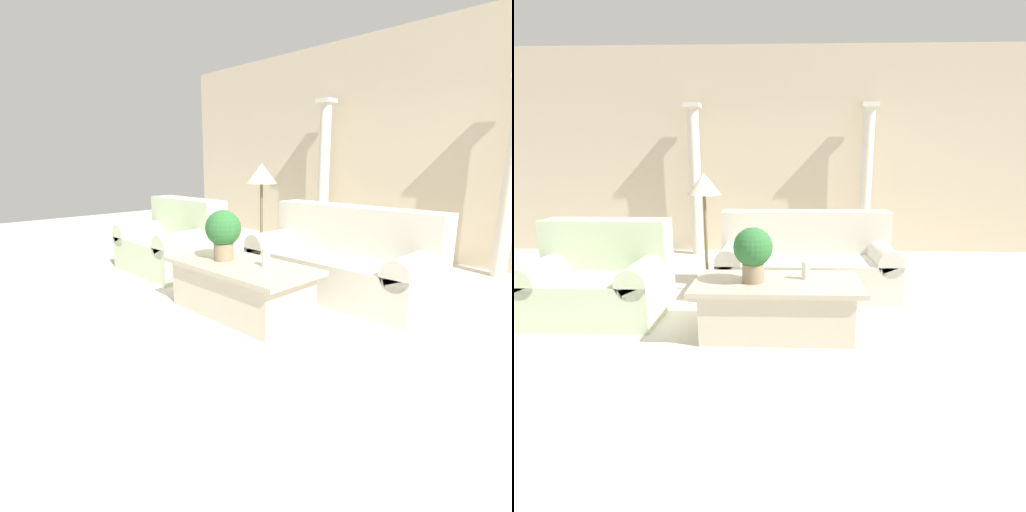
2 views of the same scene
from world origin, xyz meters
TOP-DOWN VIEW (x-y plane):
  - ground_plane at (0.00, 0.00)m, footprint 16.00×16.00m
  - wall_back at (0.00, 2.98)m, footprint 10.00×0.06m
  - sofa_long at (0.18, 0.84)m, footprint 1.96×0.91m
  - loveseat at (-1.87, 0.07)m, footprint 1.25×0.91m
  - coffee_table at (-0.13, -0.35)m, footprint 1.44×0.72m
  - potted_plant at (-0.34, -0.37)m, footprint 0.33×0.33m
  - pillar_candle at (0.12, -0.27)m, footprint 0.07×0.07m
  - floor_lamp at (-0.95, 0.75)m, footprint 0.37×0.37m
  - column_left at (-1.47, 2.70)m, footprint 0.25×0.25m
  - column_right at (1.20, 2.70)m, footprint 0.25×0.25m

SIDE VIEW (x-z plane):
  - ground_plane at x=0.00m, z-range 0.00..0.00m
  - coffee_table at x=-0.13m, z-range 0.01..0.47m
  - sofa_long at x=0.18m, z-range -0.10..0.81m
  - loveseat at x=-1.87m, z-range -0.09..0.81m
  - pillar_candle at x=0.12m, z-range 0.47..0.63m
  - potted_plant at x=-0.34m, z-range 0.51..0.98m
  - floor_lamp at x=-0.95m, z-range 0.47..1.82m
  - column_left at x=-1.47m, z-range 0.03..2.35m
  - column_right at x=1.20m, z-range 0.03..2.35m
  - wall_back at x=0.00m, z-range 0.00..3.20m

